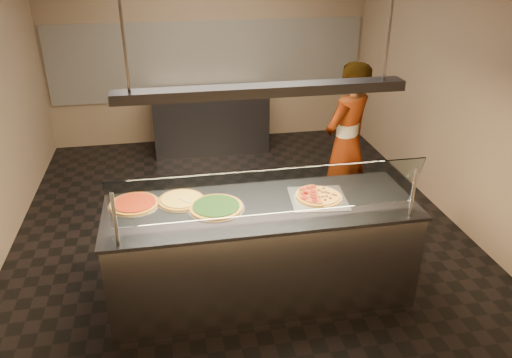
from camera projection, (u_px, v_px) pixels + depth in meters
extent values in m
cube|color=black|center=(240.00, 230.00, 5.73)|extent=(5.00, 6.00, 0.02)
cube|color=#90735C|center=(209.00, 47.00, 7.74)|extent=(5.00, 0.02, 3.00)
cube|color=#90735C|center=(333.00, 284.00, 2.41)|extent=(5.00, 0.02, 3.00)
cube|color=#90735C|center=(463.00, 91.00, 5.49)|extent=(0.02, 6.00, 3.00)
cube|color=silver|center=(209.00, 60.00, 7.80)|extent=(4.90, 0.02, 1.20)
cube|color=#B7B7BC|center=(261.00, 252.00, 4.52)|extent=(2.66, 0.90, 0.90)
cube|color=#39393F|center=(261.00, 207.00, 4.31)|extent=(2.70, 0.94, 0.03)
cylinder|color=#B7B7BC|center=(115.00, 219.00, 3.66)|extent=(0.03, 0.03, 0.44)
cylinder|color=#B7B7BC|center=(413.00, 192.00, 4.05)|extent=(0.03, 0.03, 0.44)
cube|color=white|center=(270.00, 193.00, 3.88)|extent=(2.46, 0.18, 0.47)
cube|color=silver|center=(318.00, 198.00, 4.42)|extent=(0.54, 0.54, 0.01)
cylinder|color=silver|center=(318.00, 198.00, 4.42)|extent=(0.43, 0.43, 0.01)
cylinder|color=maroon|center=(313.00, 186.00, 4.52)|extent=(0.06, 0.06, 0.01)
cylinder|color=maroon|center=(308.00, 187.00, 4.50)|extent=(0.06, 0.06, 0.01)
cylinder|color=maroon|center=(313.00, 191.00, 4.44)|extent=(0.06, 0.06, 0.01)
cylinder|color=maroon|center=(302.00, 189.00, 4.47)|extent=(0.06, 0.06, 0.01)
cylinder|color=maroon|center=(307.00, 192.00, 4.41)|extent=(0.06, 0.06, 0.01)
cylinder|color=maroon|center=(304.00, 193.00, 4.39)|extent=(0.06, 0.06, 0.01)
cylinder|color=maroon|center=(313.00, 194.00, 4.38)|extent=(0.06, 0.06, 0.01)
cylinder|color=maroon|center=(304.00, 197.00, 4.32)|extent=(0.06, 0.06, 0.01)
cylinder|color=maroon|center=(314.00, 197.00, 4.34)|extent=(0.06, 0.06, 0.01)
cylinder|color=maroon|center=(315.00, 200.00, 4.28)|extent=(0.06, 0.06, 0.01)
cube|color=#19590F|center=(311.00, 187.00, 4.51)|extent=(0.02, 0.02, 0.01)
cube|color=#19590F|center=(314.00, 191.00, 4.43)|extent=(0.02, 0.02, 0.01)
cube|color=#19590F|center=(302.00, 190.00, 4.45)|extent=(0.02, 0.02, 0.01)
cube|color=#19590F|center=(301.00, 192.00, 4.41)|extent=(0.02, 0.02, 0.01)
cube|color=#19590F|center=(313.00, 194.00, 4.38)|extent=(0.02, 0.02, 0.01)
cube|color=#19590F|center=(310.00, 196.00, 4.34)|extent=(0.02, 0.02, 0.01)
cube|color=#19590F|center=(313.00, 200.00, 4.27)|extent=(0.01, 0.02, 0.01)
cube|color=#19590F|center=(319.00, 196.00, 4.34)|extent=(0.02, 0.02, 0.01)
sphere|color=#513014|center=(325.00, 200.00, 4.33)|extent=(0.03, 0.03, 0.03)
sphere|color=#513014|center=(323.00, 197.00, 4.38)|extent=(0.03, 0.03, 0.03)
sphere|color=#513014|center=(330.00, 198.00, 4.35)|extent=(0.03, 0.03, 0.03)
sphere|color=#513014|center=(326.00, 196.00, 4.39)|extent=(0.03, 0.03, 0.03)
sphere|color=#513014|center=(335.00, 195.00, 4.41)|extent=(0.03, 0.03, 0.03)
sphere|color=#513014|center=(333.00, 194.00, 4.42)|extent=(0.03, 0.03, 0.03)
sphere|color=#513014|center=(328.00, 193.00, 4.44)|extent=(0.03, 0.03, 0.03)
sphere|color=#513014|center=(325.00, 192.00, 4.46)|extent=(0.03, 0.03, 0.03)
sphere|color=#513014|center=(322.00, 192.00, 4.46)|extent=(0.03, 0.03, 0.03)
sphere|color=#513014|center=(323.00, 188.00, 4.53)|extent=(0.03, 0.03, 0.03)
sphere|color=#513014|center=(319.00, 190.00, 4.49)|extent=(0.03, 0.03, 0.03)
sphere|color=#513014|center=(317.00, 190.00, 4.50)|extent=(0.03, 0.03, 0.03)
cylinder|color=silver|center=(216.00, 208.00, 4.26)|extent=(0.49, 0.49, 0.01)
cylinder|color=#A06C23|center=(216.00, 207.00, 4.26)|extent=(0.46, 0.46, 0.02)
cylinder|color=black|center=(216.00, 205.00, 4.25)|extent=(0.40, 0.40, 0.01)
cylinder|color=silver|center=(181.00, 201.00, 4.38)|extent=(0.43, 0.43, 0.01)
cylinder|color=#A06C23|center=(181.00, 200.00, 4.38)|extent=(0.40, 0.40, 0.02)
cylinder|color=gold|center=(181.00, 198.00, 4.37)|extent=(0.35, 0.35, 0.01)
cylinder|color=silver|center=(135.00, 204.00, 4.32)|extent=(0.45, 0.45, 0.01)
cylinder|color=#A06C23|center=(134.00, 203.00, 4.32)|extent=(0.42, 0.42, 0.02)
cylinder|color=maroon|center=(134.00, 202.00, 4.31)|extent=(0.36, 0.36, 0.01)
cube|color=#B7B7BC|center=(201.00, 201.00, 4.32)|extent=(0.17, 0.17, 0.00)
cylinder|color=tan|center=(185.00, 201.00, 4.33)|extent=(0.10, 0.13, 0.02)
cube|color=#39393F|center=(210.00, 121.00, 7.78)|extent=(1.74, 0.70, 0.90)
cube|color=#B7B7BC|center=(209.00, 92.00, 7.58)|extent=(1.78, 0.74, 0.03)
imported|color=#312D37|center=(346.00, 144.00, 5.63)|extent=(0.81, 0.75, 1.85)
cube|color=#39393F|center=(262.00, 90.00, 3.87)|extent=(2.30, 0.18, 0.08)
cylinder|color=#B7B7BC|center=(122.00, 21.00, 3.46)|extent=(0.02, 0.02, 1.01)
cylinder|color=#B7B7BC|center=(391.00, 14.00, 3.80)|extent=(0.02, 0.02, 1.01)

